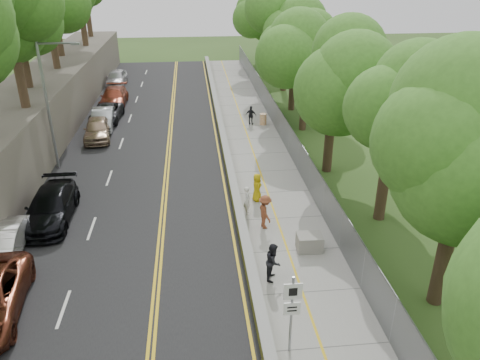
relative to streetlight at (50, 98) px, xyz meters
name	(u,v)px	position (x,y,z in m)	size (l,w,h in m)	color
ground	(248,297)	(10.46, -14.00, -4.64)	(140.00, 140.00, 0.00)	#33511E
road	(143,158)	(5.06, 1.00, -4.62)	(11.20, 66.00, 0.04)	black
sidewalk	(259,154)	(13.01, 1.00, -4.61)	(4.20, 66.00, 0.05)	gray
jersey_barrier	(226,151)	(10.71, 1.00, -4.34)	(0.42, 66.00, 0.60)	gold
rock_embankment	(13,135)	(-3.04, 1.00, -2.64)	(5.00, 66.00, 4.00)	#595147
chainlink_fence	(289,139)	(15.11, 1.00, -3.64)	(0.04, 66.00, 2.00)	slate
trees_fenceside	(329,50)	(17.46, 1.00, 2.36)	(7.00, 66.00, 14.00)	#49892A
streetlight	(50,98)	(0.00, 0.00, 0.00)	(2.52, 0.22, 8.00)	gray
signpost	(292,307)	(11.51, -17.02, -2.68)	(0.62, 0.09, 3.10)	gray
construction_barrel	(263,119)	(14.23, 7.18, -4.14)	(0.55, 0.55, 0.90)	orange
concrete_block	(309,242)	(13.66, -11.00, -4.21)	(1.15, 0.86, 0.77)	gray
car_1	(3,244)	(-0.14, -10.18, -3.90)	(1.48, 4.23, 1.40)	white
car_3	(51,207)	(1.13, -6.94, -3.83)	(2.17, 5.33, 1.55)	black
car_4	(98,129)	(1.46, 5.19, -3.82)	(1.85, 4.61, 1.57)	tan
car_5	(103,119)	(1.46, 7.73, -3.85)	(1.59, 4.57, 1.51)	#A7AAAE
car_6	(107,113)	(1.46, 9.55, -3.93)	(2.22, 4.82, 1.34)	black
car_7	(114,97)	(1.46, 14.05, -3.81)	(2.21, 5.43, 1.58)	brown
car_8	(116,78)	(0.68, 21.75, -3.79)	(1.92, 4.78, 1.63)	silver
painter_0	(257,187)	(11.91, -5.90, -3.79)	(0.79, 0.51, 1.61)	#B99D0D
painter_1	(247,200)	(11.21, -7.31, -3.81)	(0.57, 0.38, 1.57)	white
painter_2	(273,261)	(11.63, -12.94, -3.75)	(0.82, 0.64, 1.68)	black
painter_3	(265,212)	(11.91, -8.82, -3.71)	(1.14, 0.66, 1.77)	brown
person_far	(251,115)	(13.26, 7.30, -3.83)	(0.89, 0.37, 1.52)	black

